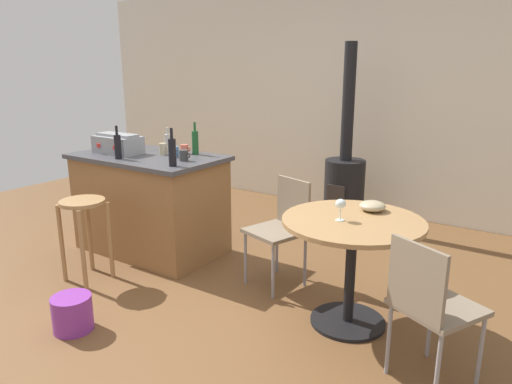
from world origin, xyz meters
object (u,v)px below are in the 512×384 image
serving_bowl (373,206)px  bottle_0 (118,146)px  folding_chair_near (430,302)px  cup_0 (174,152)px  wood_stove (344,181)px  toolbox (118,144)px  bottle_3 (172,152)px  plastic_bucket (72,313)px  cup_3 (163,149)px  cup_1 (184,155)px  dining_table (352,245)px  cup_2 (185,149)px  bottle_2 (195,142)px  bottle_1 (168,142)px  wine_glass (341,205)px  folding_chair_far (282,224)px  kitchen_island (150,203)px  wooden_stool (84,221)px

serving_bowl → bottle_0: bearing=-172.3°
folding_chair_near → cup_0: size_ratio=7.25×
serving_bowl → wood_stove: bearing=118.7°
toolbox → bottle_3: bearing=-10.5°
wood_stove → plastic_bucket: 3.14m
bottle_0 → cup_3: 0.42m
cup_1 → cup_3: bearing=162.1°
cup_0 → plastic_bucket: size_ratio=0.45×
dining_table → cup_2: cup_2 is taller
bottle_2 → cup_2: bearing=-163.8°
cup_0 → dining_table: bearing=-8.9°
toolbox → bottle_2: bottle_2 is taller
bottle_1 → plastic_bucket: 1.89m
bottle_3 → cup_3: 0.55m
bottle_0 → bottle_2: size_ratio=0.98×
wine_glass → plastic_bucket: 1.93m
folding_chair_far → plastic_bucket: (-0.80, -1.40, -0.39)m
kitchen_island → dining_table: kitchen_island is taller
bottle_0 → cup_0: bearing=44.3°
cup_2 → plastic_bucket: cup_2 is taller
folding_chair_near → bottle_0: bottle_0 is taller
bottle_0 → cup_2: size_ratio=2.67×
folding_chair_far → bottle_1: (-1.37, 0.16, 0.51)m
folding_chair_near → bottle_0: bearing=173.2°
wood_stove → cup_3: bearing=-124.5°
kitchen_island → serving_bowl: 2.18m
dining_table → wine_glass: bearing=-132.0°
bottle_3 → folding_chair_far: bearing=19.9°
bottle_2 → cup_0: (-0.07, -0.21, -0.07)m
bottle_2 → cup_3: (-0.24, -0.18, -0.06)m
cup_0 → cup_3: (-0.16, 0.03, 0.01)m
bottle_0 → cup_1: 0.60m
kitchen_island → cup_1: (0.47, -0.02, 0.51)m
wooden_stool → cup_0: bearing=74.1°
kitchen_island → wine_glass: (2.05, -0.29, 0.39)m
wood_stove → cup_0: wood_stove is taller
cup_1 → plastic_bucket: cup_1 is taller
folding_chair_near → bottle_3: bearing=170.4°
toolbox → cup_0: size_ratio=3.79×
dining_table → cup_0: bearing=171.1°
folding_chair_near → cup_2: cup_2 is taller
serving_bowl → folding_chair_far: bearing=176.4°
cup_1 → serving_bowl: 1.70m
bottle_2 → cup_2: 0.13m
folding_chair_near → bottle_1: size_ratio=3.70×
wood_stove → bottle_0: size_ratio=6.72×
cup_3 → wine_glass: bearing=-11.3°
plastic_bucket → cup_0: bearing=103.6°
wooden_stool → cup_3: bearing=85.1°
toolbox → folding_chair_near: bearing=-9.8°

